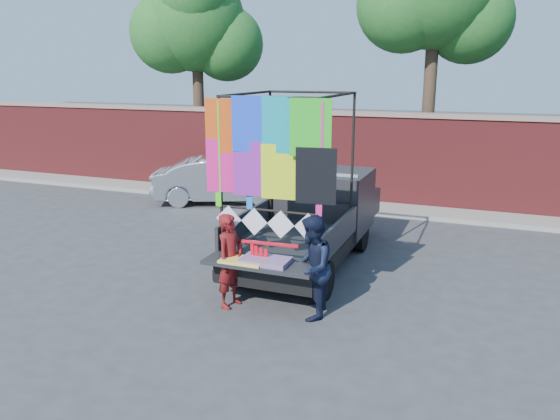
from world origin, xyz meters
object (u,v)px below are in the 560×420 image
(woman, at_px, (230,261))
(man, at_px, (312,267))
(pickup_truck, at_px, (317,215))
(sedan, at_px, (222,180))

(woman, relative_size, man, 0.95)
(pickup_truck, distance_m, sedan, 5.25)
(sedan, xyz_separation_m, man, (4.76, -6.27, 0.16))
(pickup_truck, relative_size, sedan, 1.35)
(woman, distance_m, man, 1.34)
(sedan, bearing_deg, pickup_truck, -155.45)
(man, bearing_deg, pickup_truck, -174.30)
(pickup_truck, height_order, man, pickup_truck)
(pickup_truck, xyz_separation_m, woman, (-0.53, -2.90, -0.07))
(pickup_truck, bearing_deg, sedan, 138.92)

